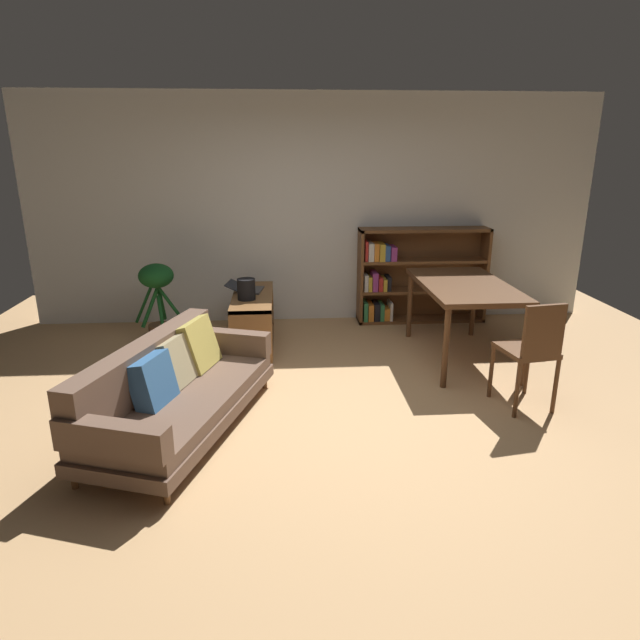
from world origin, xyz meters
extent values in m
plane|color=tan|center=(0.00, 0.00, 0.00)|extent=(8.16, 8.16, 0.00)
cube|color=silver|center=(0.00, 2.70, 1.35)|extent=(6.80, 0.10, 2.70)
cylinder|color=brown|center=(-0.59, 0.58, 0.05)|extent=(0.04, 0.04, 0.11)
cylinder|color=brown|center=(-1.14, -1.08, 0.05)|extent=(0.04, 0.04, 0.11)
cylinder|color=brown|center=(-1.21, 0.78, 0.05)|extent=(0.04, 0.04, 0.11)
cylinder|color=brown|center=(-1.76, -0.87, 0.05)|extent=(0.04, 0.04, 0.11)
cube|color=brown|center=(-1.17, -0.15, 0.16)|extent=(1.33, 2.05, 0.10)
cube|color=brown|center=(-1.17, -0.15, 0.26)|extent=(1.28, 1.97, 0.10)
cube|color=brown|center=(-1.45, -0.05, 0.50)|extent=(0.75, 1.79, 0.38)
cube|color=brown|center=(-0.90, 0.69, 0.41)|extent=(0.75, 0.37, 0.20)
cube|color=brown|center=(-1.45, -0.98, 0.41)|extent=(0.75, 0.37, 0.20)
cube|color=#336093|center=(-1.36, -0.29, 0.47)|extent=(0.32, 0.41, 0.38)
cube|color=tan|center=(-1.25, 0.08, 0.47)|extent=(0.33, 0.42, 0.39)
cube|color=tan|center=(-1.14, 0.39, 0.49)|extent=(0.37, 0.47, 0.44)
cube|color=brown|center=(-0.73, 2.30, 0.29)|extent=(0.42, 0.04, 0.57)
cube|color=brown|center=(-0.73, 1.12, 0.29)|extent=(0.42, 0.04, 0.57)
cube|color=brown|center=(-0.73, 1.71, 0.27)|extent=(0.42, 1.18, 0.04)
cube|color=brown|center=(-0.73, 1.71, 0.55)|extent=(0.42, 1.22, 0.04)
cube|color=brown|center=(-0.73, 1.71, 0.02)|extent=(0.42, 1.18, 0.04)
cube|color=#333338|center=(-0.74, 1.88, 0.58)|extent=(0.25, 0.36, 0.02)
cube|color=black|center=(-0.92, 1.91, 0.63)|extent=(0.22, 0.34, 0.09)
cylinder|color=black|center=(-0.78, 1.53, 0.68)|extent=(0.19, 0.19, 0.22)
cylinder|color=slate|center=(-0.78, 1.53, 0.73)|extent=(0.10, 0.10, 0.01)
cylinder|color=brown|center=(-1.78, 1.95, 0.09)|extent=(0.27, 0.27, 0.19)
cylinder|color=#195623|center=(-1.65, 1.97, 0.41)|extent=(0.30, 0.08, 0.47)
cylinder|color=#195623|center=(-1.78, 2.06, 0.45)|extent=(0.05, 0.26, 0.54)
cylinder|color=#195623|center=(-1.92, 2.00, 0.47)|extent=(0.32, 0.14, 0.58)
cylinder|color=#195623|center=(-1.87, 1.90, 0.39)|extent=(0.21, 0.14, 0.43)
cylinder|color=#195623|center=(-1.75, 1.88, 0.35)|extent=(0.10, 0.18, 0.36)
ellipsoid|color=#195623|center=(-1.78, 1.95, 0.74)|extent=(0.38, 0.38, 0.26)
cylinder|color=#56351E|center=(1.02, 1.87, 0.37)|extent=(0.06, 0.06, 0.74)
cylinder|color=#56351E|center=(1.02, 0.48, 0.37)|extent=(0.06, 0.06, 0.74)
cylinder|color=#56351E|center=(1.76, 1.87, 0.37)|extent=(0.06, 0.06, 0.74)
cylinder|color=#56351E|center=(1.76, 0.48, 0.37)|extent=(0.06, 0.06, 0.74)
cube|color=#56351E|center=(1.39, 1.18, 0.77)|extent=(0.84, 1.50, 0.05)
cylinder|color=#56351E|center=(1.37, 0.25, 0.23)|extent=(0.04, 0.04, 0.47)
cylinder|color=#56351E|center=(1.71, 0.30, 0.23)|extent=(0.04, 0.04, 0.47)
cylinder|color=#56351E|center=(1.43, -0.14, 0.23)|extent=(0.04, 0.04, 0.47)
cylinder|color=#56351E|center=(1.77, -0.08, 0.23)|extent=(0.04, 0.04, 0.47)
cube|color=#56351E|center=(1.57, 0.08, 0.49)|extent=(0.45, 0.49, 0.04)
cube|color=#56351E|center=(1.60, -0.11, 0.72)|extent=(0.35, 0.09, 0.42)
cube|color=brown|center=(0.54, 2.48, 0.58)|extent=(0.04, 0.32, 1.16)
cube|color=brown|center=(2.07, 2.48, 0.58)|extent=(0.04, 0.32, 1.16)
cube|color=brown|center=(1.31, 2.48, 1.14)|extent=(1.57, 0.32, 0.04)
cube|color=brown|center=(1.31, 2.48, 0.02)|extent=(1.57, 0.32, 0.04)
cube|color=brown|center=(1.31, 2.62, 0.58)|extent=(1.54, 0.04, 1.16)
cube|color=brown|center=(1.31, 2.48, 0.39)|extent=(1.54, 0.31, 0.04)
cube|color=brown|center=(1.31, 2.48, 0.76)|extent=(1.54, 0.31, 0.04)
cube|color=#337F47|center=(0.60, 2.47, 0.15)|extent=(0.05, 0.27, 0.23)
cube|color=orange|center=(0.67, 2.46, 0.14)|extent=(0.06, 0.26, 0.21)
cube|color=black|center=(0.74, 2.46, 0.14)|extent=(0.07, 0.25, 0.22)
cube|color=#337F47|center=(0.81, 2.46, 0.14)|extent=(0.05, 0.26, 0.21)
cube|color=orange|center=(0.87, 2.45, 0.11)|extent=(0.07, 0.20, 0.15)
cube|color=silver|center=(0.92, 2.46, 0.15)|extent=(0.03, 0.26, 0.22)
cube|color=silver|center=(0.60, 2.45, 0.51)|extent=(0.05, 0.22, 0.20)
cube|color=gold|center=(0.65, 2.45, 0.50)|extent=(0.04, 0.23, 0.18)
cube|color=#993884|center=(0.71, 2.46, 0.52)|extent=(0.06, 0.26, 0.23)
cube|color=red|center=(0.78, 2.45, 0.49)|extent=(0.05, 0.23, 0.17)
cube|color=gold|center=(0.83, 2.46, 0.49)|extent=(0.04, 0.26, 0.15)
cube|color=black|center=(0.88, 2.45, 0.50)|extent=(0.05, 0.22, 0.18)
cube|color=red|center=(0.59, 2.45, 0.90)|extent=(0.03, 0.22, 0.24)
cube|color=silver|center=(0.65, 2.46, 0.89)|extent=(0.06, 0.25, 0.21)
cube|color=orange|center=(0.71, 2.46, 0.89)|extent=(0.06, 0.25, 0.21)
cube|color=gold|center=(0.78, 2.47, 0.88)|extent=(0.06, 0.27, 0.20)
cube|color=#2D5199|center=(0.85, 2.46, 0.87)|extent=(0.06, 0.23, 0.18)
cube|color=#993884|center=(0.92, 2.46, 0.87)|extent=(0.07, 0.24, 0.17)
camera|label=1|loc=(-0.42, -3.98, 2.07)|focal=30.69mm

